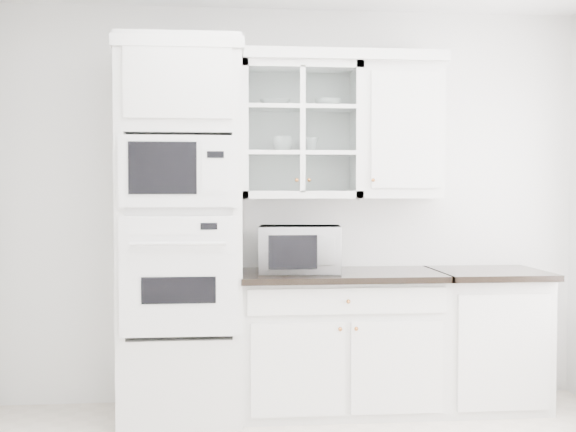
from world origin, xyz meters
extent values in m
cube|color=white|center=(0.00, 1.74, 1.35)|extent=(4.00, 0.02, 2.70)
cube|color=white|center=(-0.75, 1.43, 1.20)|extent=(0.76, 0.65, 2.40)
cube|color=white|center=(-0.75, 1.09, 0.94)|extent=(0.70, 0.03, 0.72)
cube|color=black|center=(-0.75, 1.07, 0.86)|extent=(0.44, 0.01, 0.16)
cube|color=white|center=(-0.75, 1.09, 1.56)|extent=(0.70, 0.03, 0.43)
cube|color=black|center=(-0.84, 1.07, 1.58)|extent=(0.40, 0.01, 0.31)
cube|color=white|center=(0.28, 1.45, 0.44)|extent=(1.30, 0.60, 0.88)
cube|color=black|center=(0.28, 1.42, 0.90)|extent=(1.32, 0.67, 0.04)
cube|color=white|center=(1.28, 1.45, 0.44)|extent=(0.70, 0.60, 0.88)
cube|color=black|center=(1.28, 1.42, 0.90)|extent=(0.72, 0.67, 0.04)
cube|color=white|center=(0.03, 1.58, 1.85)|extent=(0.80, 0.33, 0.90)
cube|color=white|center=(0.03, 1.58, 1.70)|extent=(0.74, 0.29, 0.02)
cube|color=white|center=(0.03, 1.58, 2.00)|extent=(0.74, 0.29, 0.02)
cube|color=white|center=(0.71, 1.58, 1.85)|extent=(0.55, 0.33, 0.90)
cube|color=white|center=(-0.07, 1.56, 2.33)|extent=(2.14, 0.38, 0.07)
imported|color=white|center=(0.01, 1.43, 1.07)|extent=(0.56, 0.49, 0.30)
imported|color=white|center=(-0.14, 1.60, 2.04)|extent=(0.21, 0.21, 0.05)
imported|color=white|center=(0.22, 1.58, 2.04)|extent=(0.22, 0.22, 0.05)
imported|color=white|center=(-0.09, 1.58, 1.76)|extent=(0.16, 0.16, 0.11)
imported|color=white|center=(0.10, 1.60, 1.76)|extent=(0.12, 0.12, 0.10)
camera|label=1|loc=(-0.50, -3.23, 1.45)|focal=45.00mm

